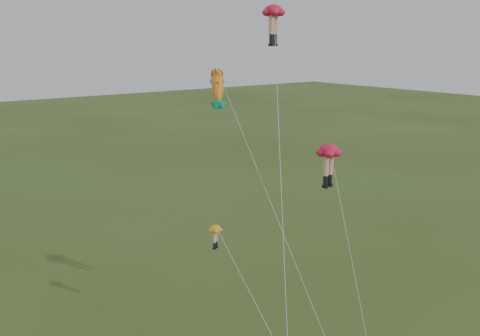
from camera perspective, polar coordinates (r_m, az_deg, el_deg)
legs_kite_red_high at (r=33.86m, az=3.61°, el=15.58°), size 7.49×10.29×20.04m
legs_kite_red_mid at (r=30.60m, az=9.50°, el=1.24°), size 1.72×5.22×12.25m
legs_kite_yellow at (r=31.19m, az=-2.08°, el=-7.76°), size 1.59×10.61×7.40m
fish_kite at (r=35.83m, az=-2.34°, el=8.69°), size 2.72×15.16×16.34m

